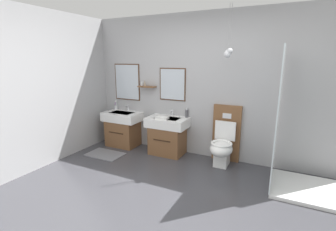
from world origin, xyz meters
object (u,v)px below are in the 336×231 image
object	(u,v)px
shower_tray	(297,162)
folded_hand_towel	(162,118)
vanity_sink_right	(168,134)
toothbrush_cup	(116,107)
soap_dispenser	(187,113)
toilet	(224,143)
vanity_sink_left	(123,128)

from	to	relation	value
shower_tray	folded_hand_towel	bearing A→B (deg)	174.19
vanity_sink_right	toothbrush_cup	size ratio (longest dim) A/B	3.67
toothbrush_cup	shower_tray	xyz separation A→B (m)	(3.51, -0.55, -0.36)
vanity_sink_right	shower_tray	world-z (taller)	shower_tray
toothbrush_cup	soap_dispenser	xyz separation A→B (m)	(1.64, 0.01, 0.02)
toilet	shower_tray	bearing A→B (deg)	-19.11
toilet	shower_tray	world-z (taller)	shower_tray
soap_dispenser	vanity_sink_right	bearing A→B (deg)	-149.67
vanity_sink_right	toothbrush_cup	distance (m)	1.40
shower_tray	soap_dispenser	bearing A→B (deg)	163.43
toothbrush_cup	folded_hand_towel	size ratio (longest dim) A/B	0.94
vanity_sink_left	toilet	size ratio (longest dim) A/B	0.76
toothbrush_cup	shower_tray	bearing A→B (deg)	-8.84
vanity_sink_left	folded_hand_towel	distance (m)	1.06
soap_dispenser	toothbrush_cup	bearing A→B (deg)	-179.66
vanity_sink_right	toilet	world-z (taller)	toilet
vanity_sink_right	soap_dispenser	distance (m)	0.54
soap_dispenser	folded_hand_towel	size ratio (longest dim) A/B	0.81
soap_dispenser	folded_hand_towel	world-z (taller)	soap_dispenser
toothbrush_cup	soap_dispenser	bearing A→B (deg)	0.34
toilet	shower_tray	xyz separation A→B (m)	(1.11, -0.38, 0.02)
vanity_sink_right	toothbrush_cup	bearing A→B (deg)	172.69
toilet	shower_tray	distance (m)	1.17
vanity_sink_left	toilet	distance (m)	2.10
toilet	toothbrush_cup	size ratio (longest dim) A/B	4.85
toilet	soap_dispenser	xyz separation A→B (m)	(-0.76, 0.17, 0.40)
toilet	soap_dispenser	distance (m)	0.87
vanity_sink_right	soap_dispenser	world-z (taller)	soap_dispenser
toothbrush_cup	shower_tray	world-z (taller)	shower_tray
toilet	shower_tray	size ratio (longest dim) A/B	0.51
toothbrush_cup	soap_dispenser	size ratio (longest dim) A/B	1.16
toothbrush_cup	toilet	bearing A→B (deg)	-3.85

